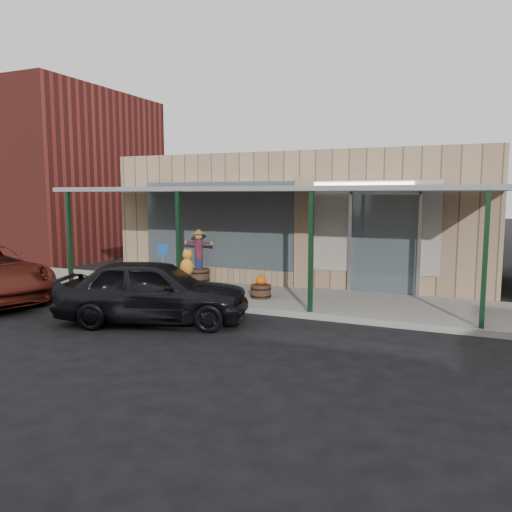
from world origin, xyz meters
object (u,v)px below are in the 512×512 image
at_px(barrel_scarecrow, 199,264).
at_px(barrel_pumpkin, 261,290).
at_px(handicap_sign, 163,262).
at_px(parked_sedan, 154,291).

xyz_separation_m(barrel_scarecrow, barrel_pumpkin, (2.75, -1.50, -0.34)).
bearing_deg(barrel_scarecrow, barrel_pumpkin, -22.08).
xyz_separation_m(handicap_sign, parked_sedan, (1.11, -2.05, -0.33)).
relative_size(barrel_scarecrow, handicap_sign, 1.19).
distance_m(handicap_sign, parked_sedan, 2.36).
distance_m(barrel_pumpkin, handicap_sign, 2.77).
height_order(barrel_scarecrow, parked_sedan, barrel_scarecrow).
bearing_deg(barrel_scarecrow, parked_sedan, -66.86).
bearing_deg(parked_sedan, barrel_pumpkin, -46.76).
relative_size(barrel_pumpkin, parked_sedan, 0.14).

